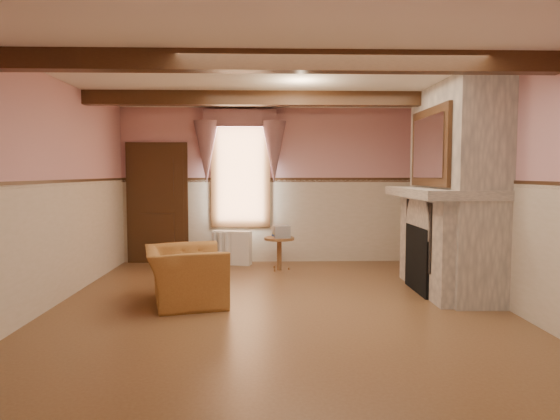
{
  "coord_description": "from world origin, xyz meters",
  "views": [
    {
      "loc": [
        -0.15,
        -6.1,
        1.62
      ],
      "look_at": [
        0.05,
        0.8,
        1.11
      ],
      "focal_mm": 32.0,
      "sensor_mm": 36.0,
      "label": 1
    }
  ],
  "objects_px": {
    "armchair": "(185,276)",
    "oil_lamp": "(426,177)",
    "bowl": "(442,185)",
    "mantel_clock": "(429,180)",
    "radiator": "(232,248)",
    "side_table": "(279,254)"
  },
  "relations": [
    {
      "from": "side_table",
      "to": "bowl",
      "type": "height_order",
      "value": "bowl"
    },
    {
      "from": "bowl",
      "to": "mantel_clock",
      "type": "xyz_separation_m",
      "value": [
        0.0,
        0.52,
        0.06
      ]
    },
    {
      "from": "mantel_clock",
      "to": "oil_lamp",
      "type": "distance_m",
      "value": 0.13
    },
    {
      "from": "armchair",
      "to": "oil_lamp",
      "type": "relative_size",
      "value": 3.87
    },
    {
      "from": "radiator",
      "to": "oil_lamp",
      "type": "xyz_separation_m",
      "value": [
        3.0,
        -1.44,
        1.26
      ]
    },
    {
      "from": "radiator",
      "to": "mantel_clock",
      "type": "height_order",
      "value": "mantel_clock"
    },
    {
      "from": "side_table",
      "to": "bowl",
      "type": "relative_size",
      "value": 1.78
    },
    {
      "from": "armchair",
      "to": "oil_lamp",
      "type": "xyz_separation_m",
      "value": [
        3.39,
        1.21,
        1.21
      ]
    },
    {
      "from": "mantel_clock",
      "to": "radiator",
      "type": "bearing_deg",
      "value": 152.33
    },
    {
      "from": "mantel_clock",
      "to": "armchair",
      "type": "bearing_deg",
      "value": -162.34
    },
    {
      "from": "oil_lamp",
      "to": "mantel_clock",
      "type": "bearing_deg",
      "value": -90.0
    },
    {
      "from": "radiator",
      "to": "oil_lamp",
      "type": "distance_m",
      "value": 3.56
    },
    {
      "from": "bowl",
      "to": "mantel_clock",
      "type": "distance_m",
      "value": 0.52
    },
    {
      "from": "side_table",
      "to": "oil_lamp",
      "type": "height_order",
      "value": "oil_lamp"
    },
    {
      "from": "side_table",
      "to": "mantel_clock",
      "type": "distance_m",
      "value": 2.71
    },
    {
      "from": "radiator",
      "to": "mantel_clock",
      "type": "relative_size",
      "value": 2.92
    },
    {
      "from": "oil_lamp",
      "to": "armchair",
      "type": "bearing_deg",
      "value": -160.41
    },
    {
      "from": "radiator",
      "to": "armchair",
      "type": "bearing_deg",
      "value": -82.86
    },
    {
      "from": "radiator",
      "to": "side_table",
      "type": "bearing_deg",
      "value": -16.58
    },
    {
      "from": "armchair",
      "to": "side_table",
      "type": "xyz_separation_m",
      "value": [
        1.23,
        2.13,
        -0.08
      ]
    },
    {
      "from": "side_table",
      "to": "radiator",
      "type": "distance_m",
      "value": 0.98
    },
    {
      "from": "armchair",
      "to": "oil_lamp",
      "type": "height_order",
      "value": "oil_lamp"
    }
  ]
}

